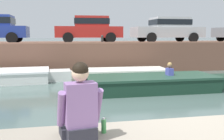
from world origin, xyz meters
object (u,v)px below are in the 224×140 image
Objects in this scene: boat_moored_central_cream at (118,74)px; person_seated_left at (80,111)px; motorboat_passing at (157,83)px; car_centre_silver at (168,29)px; car_left_inner_red at (90,28)px; mooring_bollard_mid at (102,39)px; bottle_drink at (104,126)px.

person_seated_left is (-2.35, -8.69, 0.92)m from boat_moored_central_cream.
car_centre_silver reaches higher than motorboat_passing.
person_seated_left is at bearing -105.11° from boat_moored_central_cream.
car_left_inner_red reaches higher than person_seated_left.
mooring_bollard_mid is (-0.53, 1.71, 1.64)m from boat_moored_central_cream.
mooring_bollard_mid is (-1.37, 4.66, 1.57)m from motorboat_passing.
mooring_bollard_mid is (-4.48, -1.76, -0.61)m from car_centre_silver.
bottle_drink is (-5.99, -11.99, -1.60)m from car_centre_silver.
bottle_drink is (-1.01, -11.99, -1.59)m from car_left_inner_red.
mooring_bollard_mid is at bearing 80.08° from person_seated_left.
boat_moored_central_cream is at bearing 76.57° from bottle_drink.
car_left_inner_red is 19.30× the size of bottle_drink.
motorboat_passing is 1.48× the size of car_left_inner_red.
mooring_bollard_mid is 0.46× the size of person_seated_left.
car_left_inner_red reaches higher than bottle_drink.
motorboat_passing is 1.33× the size of car_centre_silver.
boat_moored_central_cream is 9.05m from person_seated_left.
boat_moored_central_cream is 8.79m from bottle_drink.
car_centre_silver is 13.76m from person_seated_left.
mooring_bollard_mid is at bearing 107.16° from boat_moored_central_cream.
bottle_drink is at bearing -117.35° from motorboat_passing.
boat_moored_central_cream is at bearing 74.89° from person_seated_left.
car_centre_silver is 4.56× the size of person_seated_left.
motorboat_passing is at bearing -73.59° from mooring_bollard_mid.
bottle_drink reaches higher than boat_moored_central_cream.
car_centre_silver is 21.58× the size of bottle_drink.
car_left_inner_red is 12.14m from bottle_drink.
car_left_inner_red is 4.97m from car_centre_silver.
boat_moored_central_cream is 1.30× the size of car_left_inner_red.
mooring_bollard_mid is at bearing -74.30° from car_left_inner_red.
bottle_drink is at bearing -94.83° from car_left_inner_red.
car_left_inner_red is 4.08× the size of person_seated_left.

